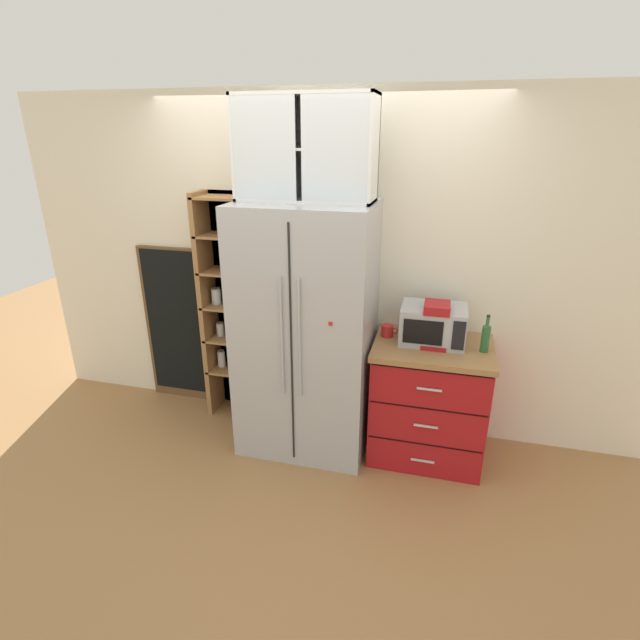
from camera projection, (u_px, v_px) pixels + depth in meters
ground_plane at (308, 436)px, 3.80m from camera, size 10.61×10.61×0.00m
wall_back_cream at (321, 268)px, 3.70m from camera, size 4.92×0.10×2.55m
refrigerator at (307, 330)px, 3.46m from camera, size 0.93×0.74×1.83m
pantry_shelf_column at (232, 307)px, 3.88m from camera, size 0.45×0.30×1.85m
counter_cabinet at (428, 400)px, 3.47m from camera, size 0.82×0.64×0.88m
microwave at (433, 324)px, 3.31m from camera, size 0.44×0.33×0.26m
coffee_maker at (436, 323)px, 3.26m from camera, size 0.17×0.20×0.31m
mug_red at (387, 331)px, 3.43m from camera, size 0.12×0.09×0.09m
mug_navy at (434, 341)px, 3.25m from camera, size 0.11×0.07×0.09m
bottle_green at (486, 336)px, 3.17m from camera, size 0.06×0.06×0.26m
bottle_clear at (436, 323)px, 3.34m from camera, size 0.07×0.07×0.29m
upper_cabinet at (307, 149)px, 3.05m from camera, size 0.90×0.32×0.65m
chalkboard_menu at (178, 325)px, 4.14m from camera, size 0.60×0.04×1.38m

